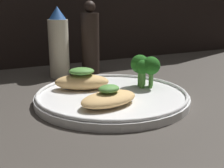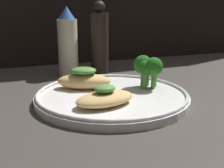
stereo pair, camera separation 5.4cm
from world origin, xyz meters
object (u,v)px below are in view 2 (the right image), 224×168
broccoli_bunch (148,67)px  pepper_grinder (100,41)px  sauce_bottle (68,43)px  plate (112,96)px

broccoli_bunch → pepper_grinder: pepper_grinder is taller
sauce_bottle → plate: bearing=-83.2°
broccoli_bunch → sauce_bottle: (-11.42, 22.78, 2.85)cm
plate → broccoli_bunch: broccoli_bunch is taller
broccoli_bunch → sauce_bottle: size_ratio=0.38×
broccoli_bunch → plate: bearing=-171.7°
broccoli_bunch → pepper_grinder: (-2.60, 22.78, 3.10)cm
sauce_bottle → pepper_grinder: size_ratio=0.93×
plate → sauce_bottle: 25.37cm
sauce_bottle → pepper_grinder: (8.81, -0.00, 0.25)cm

